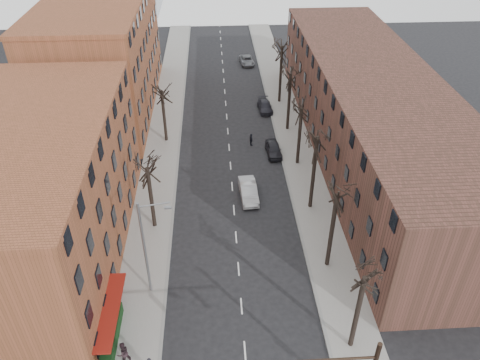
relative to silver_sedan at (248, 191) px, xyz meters
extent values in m
cube|color=gray|center=(-9.59, 12.95, -0.70)|extent=(4.00, 90.00, 0.15)
cube|color=gray|center=(6.41, 12.95, -0.70)|extent=(4.00, 90.00, 0.15)
cube|color=brown|center=(-17.59, -7.05, 5.22)|extent=(12.00, 26.00, 12.00)
cube|color=brown|center=(-17.59, 21.95, 6.22)|extent=(12.00, 28.00, 14.00)
cube|color=#532F26|center=(14.41, 7.95, 4.22)|extent=(12.00, 50.00, 10.00)
cube|color=maroon|center=(-10.99, -16.05, -0.78)|extent=(1.20, 7.00, 0.15)
cube|color=#123415|center=(-11.09, -17.05, -0.13)|extent=(0.80, 6.00, 1.00)
cylinder|color=slate|center=(-8.79, -12.05, 3.72)|extent=(0.20, 0.20, 9.00)
cylinder|color=slate|center=(-7.69, -12.05, 8.02)|extent=(2.39, 0.12, 0.46)
cube|color=slate|center=(-6.69, -12.05, 7.72)|extent=(0.50, 0.22, 0.14)
imported|color=#ABADB2|center=(0.00, 0.00, 0.00)|extent=(1.93, 4.81, 1.55)
imported|color=black|center=(3.54, 8.13, -0.08)|extent=(1.84, 4.15, 1.39)
imported|color=black|center=(3.71, 19.46, -0.15)|extent=(1.99, 4.39, 1.25)
imported|color=slate|center=(2.42, 36.68, -0.15)|extent=(2.49, 4.67, 1.25)
imported|color=black|center=(-9.98, -18.48, 0.31)|extent=(1.16, 1.13, 1.88)
imported|color=black|center=(1.09, 10.29, 0.01)|extent=(0.62, 0.99, 1.57)
camera|label=1|loc=(-3.13, -38.20, 28.34)|focal=35.00mm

